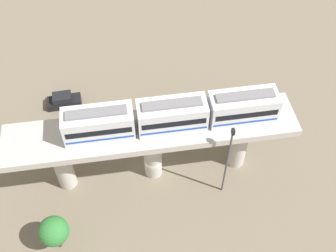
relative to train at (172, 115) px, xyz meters
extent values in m
plane|color=#706654|center=(0.00, 2.02, -9.38)|extent=(120.00, 120.00, 0.00)
cylinder|color=#B7B2AA|center=(0.00, -7.35, -5.85)|extent=(1.90, 1.90, 7.04)
cylinder|color=#B7B2AA|center=(0.00, 2.02, -5.85)|extent=(1.90, 1.90, 7.04)
cylinder|color=#B7B2AA|center=(0.00, 11.40, -5.85)|extent=(1.90, 1.90, 7.04)
cube|color=#B7B2AA|center=(0.00, 2.02, -1.93)|extent=(5.20, 28.85, 0.80)
cube|color=silver|center=(0.00, -6.95, -0.03)|extent=(2.60, 6.60, 3.00)
cube|color=black|center=(0.00, -6.95, 0.22)|extent=(2.64, 6.07, 0.70)
cube|color=#1947B2|center=(0.00, -6.95, -0.78)|extent=(2.64, 6.34, 0.24)
cube|color=slate|center=(0.00, -6.95, 1.59)|extent=(1.10, 5.61, 0.24)
cube|color=silver|center=(0.00, 0.00, -0.03)|extent=(2.60, 6.60, 3.00)
cube|color=black|center=(0.00, 0.00, 0.22)|extent=(2.64, 6.07, 0.70)
cube|color=#1947B2|center=(0.00, 0.00, -0.78)|extent=(2.64, 6.34, 0.24)
cube|color=slate|center=(0.00, 0.00, 1.59)|extent=(1.10, 5.61, 0.24)
cube|color=silver|center=(0.00, 6.95, -0.03)|extent=(2.60, 6.60, 3.00)
cube|color=black|center=(0.00, 6.95, 0.22)|extent=(2.64, 6.07, 0.70)
cube|color=#1947B2|center=(0.00, 6.95, -0.78)|extent=(2.64, 6.34, 0.24)
cube|color=slate|center=(0.00, 6.95, 1.59)|extent=(1.10, 5.61, 0.24)
cube|color=black|center=(11.72, 11.83, -8.88)|extent=(1.99, 4.28, 1.00)
cube|color=black|center=(11.72, 11.98, -8.00)|extent=(1.74, 2.37, 0.76)
cube|color=orange|center=(7.78, -1.71, -8.88)|extent=(2.15, 4.34, 1.00)
cube|color=black|center=(7.78, -1.56, -8.00)|extent=(1.83, 2.43, 0.76)
cylinder|color=brown|center=(-7.17, 12.23, -8.14)|extent=(0.36, 0.36, 2.48)
sphere|color=#2D7233|center=(-7.17, 12.23, -6.10)|extent=(2.88, 2.88, 2.88)
cylinder|color=#4C4C51|center=(-3.40, -4.99, -4.45)|extent=(0.20, 0.20, 9.84)
cube|color=black|center=(-3.40, -4.99, 0.77)|extent=(0.44, 0.28, 0.60)
camera|label=1|loc=(-25.22, 4.24, 29.88)|focal=44.36mm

